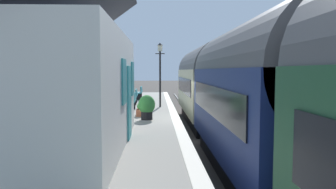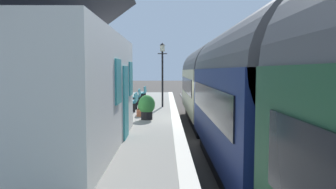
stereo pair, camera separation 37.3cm
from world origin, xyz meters
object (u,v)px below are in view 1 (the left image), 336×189
(planter_edge_near, at_px, (140,110))
(planter_bench_left, at_px, (147,107))
(lamp_post_platform, at_px, (160,62))
(tree_far_right, at_px, (59,42))
(train, at_px, (259,97))
(bench_by_lamp, at_px, (132,101))
(station_building, at_px, (46,86))
(bench_mid_platform, at_px, (140,92))
(bench_platform_end, at_px, (135,96))

(planter_edge_near, distance_m, planter_bench_left, 1.24)
(lamp_post_platform, distance_m, tree_far_right, 12.66)
(train, bearing_deg, tree_far_right, 31.22)
(train, distance_m, bench_by_lamp, 7.95)
(bench_by_lamp, xyz_separation_m, lamp_post_platform, (1.64, -1.39, 1.95))
(station_building, relative_size, planter_bench_left, 7.28)
(station_building, height_order, planter_edge_near, station_building)
(train, relative_size, bench_mid_platform, 19.02)
(train, bearing_deg, planter_edge_near, 34.85)
(bench_mid_platform, bearing_deg, bench_platform_end, 177.49)
(station_building, bearing_deg, bench_mid_platform, -6.76)
(bench_platform_end, xyz_separation_m, bench_by_lamp, (-3.18, -0.10, 0.00))
(lamp_post_platform, bearing_deg, bench_mid_platform, 16.47)
(station_building, height_order, tree_far_right, tree_far_right)
(planter_bench_left, bearing_deg, station_building, 152.73)
(tree_far_right, bearing_deg, planter_edge_near, -150.33)
(train, xyz_separation_m, tree_far_right, (17.91, 10.86, 3.09))
(planter_edge_near, bearing_deg, tree_far_right, 29.67)
(train, relative_size, bench_by_lamp, 19.10)
(bench_platform_end, xyz_separation_m, bench_mid_platform, (3.04, -0.13, 0.00))
(bench_platform_end, relative_size, bench_by_lamp, 1.00)
(planter_edge_near, height_order, planter_bench_left, planter_bench_left)
(train, height_order, tree_far_right, tree_far_right)
(station_building, bearing_deg, planter_bench_left, -27.27)
(planter_bench_left, bearing_deg, planter_edge_near, 15.39)
(train, height_order, planter_bench_left, train)
(lamp_post_platform, relative_size, tree_far_right, 0.44)
(train, height_order, lamp_post_platform, lamp_post_platform)
(bench_by_lamp, relative_size, planter_bench_left, 1.42)
(planter_edge_near, bearing_deg, train, -145.15)
(train, bearing_deg, station_building, 96.62)
(bench_platform_end, distance_m, bench_by_lamp, 3.18)
(train, height_order, planter_edge_near, train)
(bench_platform_end, height_order, planter_bench_left, planter_bench_left)
(bench_platform_end, height_order, bench_by_lamp, same)
(station_building, relative_size, lamp_post_platform, 2.09)
(train, height_order, bench_by_lamp, train)
(station_building, relative_size, bench_by_lamp, 5.13)
(bench_platform_end, height_order, tree_far_right, tree_far_right)
(bench_platform_end, bearing_deg, bench_mid_platform, -2.51)
(lamp_post_platform, bearing_deg, train, -162.45)
(bench_mid_platform, bearing_deg, lamp_post_platform, -163.53)
(train, xyz_separation_m, station_building, (-0.65, 5.64, 0.36))
(planter_bench_left, xyz_separation_m, tree_far_right, (13.94, 7.60, 3.80))
(bench_by_lamp, xyz_separation_m, tree_far_right, (11.12, 6.80, 3.85))
(station_building, height_order, planter_bench_left, station_building)
(planter_bench_left, bearing_deg, bench_by_lamp, 15.81)
(bench_platform_end, xyz_separation_m, planter_bench_left, (-6.00, -0.90, 0.05))
(planter_edge_near, xyz_separation_m, planter_bench_left, (-1.16, -0.32, 0.26))
(station_building, xyz_separation_m, tree_far_right, (18.57, 5.21, 2.74))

